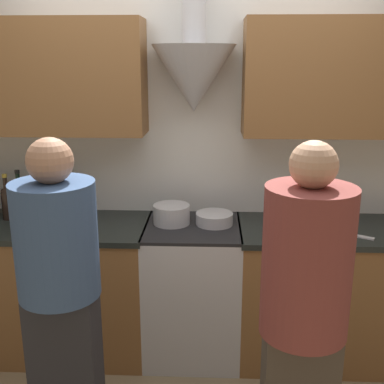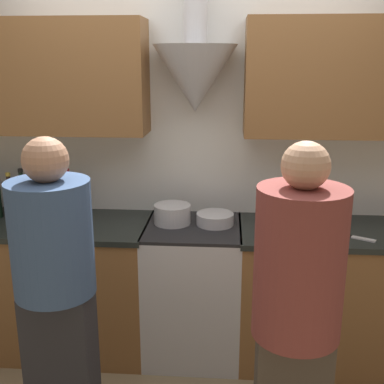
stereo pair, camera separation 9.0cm
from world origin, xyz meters
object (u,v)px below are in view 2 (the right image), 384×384
(stove_range, at_px, (193,289))
(stock_pot, at_px, (172,214))
(mixing_bowl, at_px, (215,219))
(person_foreground_left, at_px, (56,293))
(saucepan, at_px, (304,226))
(person_foreground_right, at_px, (296,320))
(wine_bottle_5, at_px, (10,199))
(wine_bottle_8, at_px, (52,200))
(wine_bottle_7, at_px, (37,199))
(wine_bottle_6, at_px, (23,199))
(wine_bottle_9, at_px, (69,198))

(stove_range, relative_size, stock_pot, 3.82)
(mixing_bowl, relative_size, person_foreground_left, 0.15)
(saucepan, xyz_separation_m, person_foreground_right, (-0.18, -1.03, -0.04))
(wine_bottle_5, bearing_deg, saucepan, -4.30)
(mixing_bowl, bearing_deg, wine_bottle_8, 178.53)
(wine_bottle_7, height_order, stock_pot, wine_bottle_7)
(wine_bottle_6, relative_size, saucepan, 1.76)
(wine_bottle_7, bearing_deg, stove_range, -3.66)
(stock_pot, distance_m, saucepan, 0.82)
(wine_bottle_5, height_order, saucepan, wine_bottle_5)
(wine_bottle_8, xyz_separation_m, saucepan, (1.61, -0.13, -0.09))
(mixing_bowl, distance_m, saucepan, 0.55)
(wine_bottle_9, height_order, saucepan, wine_bottle_9)
(saucepan, relative_size, person_foreground_left, 0.12)
(wine_bottle_6, bearing_deg, saucepan, -4.08)
(saucepan, distance_m, person_foreground_right, 1.05)
(person_foreground_right, bearing_deg, saucepan, 80.07)
(wine_bottle_6, bearing_deg, person_foreground_left, -60.19)
(stock_pot, bearing_deg, person_foreground_right, -60.77)
(wine_bottle_8, height_order, mixing_bowl, wine_bottle_8)
(wine_bottle_8, bearing_deg, saucepan, -4.56)
(stock_pot, bearing_deg, wine_bottle_7, 178.29)
(wine_bottle_9, bearing_deg, saucepan, -5.54)
(stove_range, distance_m, wine_bottle_5, 1.34)
(wine_bottle_9, height_order, stock_pot, wine_bottle_9)
(wine_bottle_9, height_order, person_foreground_right, person_foreground_right)
(saucepan, bearing_deg, stove_range, 174.49)
(wine_bottle_6, xyz_separation_m, person_foreground_left, (0.56, -0.98, -0.15))
(stock_pot, relative_size, mixing_bowl, 0.99)
(person_foreground_left, relative_size, person_foreground_right, 0.98)
(stock_pot, height_order, saucepan, stock_pot)
(mixing_bowl, bearing_deg, wine_bottle_5, 178.24)
(wine_bottle_8, bearing_deg, stock_pot, -1.72)
(wine_bottle_7, xyz_separation_m, person_foreground_left, (0.46, -0.98, -0.15))
(wine_bottle_5, relative_size, wine_bottle_6, 0.91)
(stove_range, height_order, wine_bottle_8, wine_bottle_8)
(wine_bottle_7, height_order, wine_bottle_8, wine_bottle_7)
(wine_bottle_6, height_order, wine_bottle_8, wine_bottle_6)
(wine_bottle_7, height_order, saucepan, wine_bottle_7)
(stove_range, relative_size, wine_bottle_8, 2.74)
(wine_bottle_6, bearing_deg, mixing_bowl, -1.25)
(mixing_bowl, distance_m, person_foreground_left, 1.18)
(wine_bottle_6, xyz_separation_m, mixing_bowl, (1.26, -0.03, -0.10))
(wine_bottle_8, bearing_deg, wine_bottle_9, 9.05)
(wine_bottle_5, height_order, person_foreground_left, person_foreground_left)
(stock_pot, distance_m, person_foreground_right, 1.30)
(person_foreground_left, bearing_deg, wine_bottle_8, 110.64)
(wine_bottle_6, bearing_deg, wine_bottle_8, -0.01)
(stock_pot, relative_size, saucepan, 1.23)
(wine_bottle_5, xyz_separation_m, stock_pot, (1.08, -0.04, -0.06))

